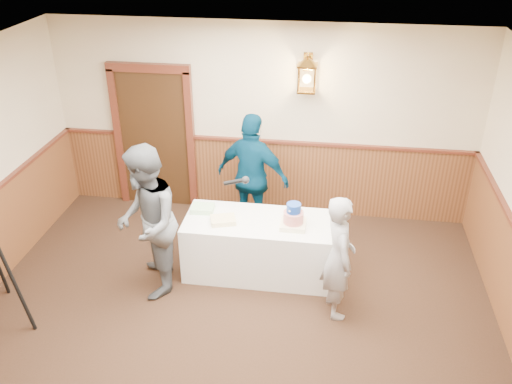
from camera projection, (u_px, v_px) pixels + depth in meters
room_shell at (213, 229)px, 4.96m from camera, size 6.02×7.02×2.81m
display_table at (258, 246)px, 6.74m from camera, size 1.80×0.80×0.75m
tiered_cake at (293, 218)px, 6.38m from camera, size 0.30×0.30×0.31m
sheet_cake_yellow at (223, 220)px, 6.51m from camera, size 0.35×0.30×0.06m
sheet_cake_green at (203, 209)px, 6.75m from camera, size 0.29×0.24×0.06m
interviewer at (147, 223)px, 6.17m from camera, size 1.63×1.07×1.86m
baker at (339, 257)px, 5.90m from camera, size 0.49×0.62×1.49m
assistant_p at (253, 177)px, 7.28m from camera, size 1.12×0.73×1.78m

